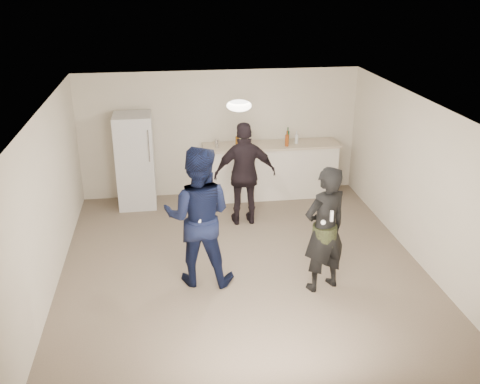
{
  "coord_description": "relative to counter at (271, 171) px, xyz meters",
  "views": [
    {
      "loc": [
        -1.06,
        -7.16,
        4.24
      ],
      "look_at": [
        0.0,
        0.2,
        1.15
      ],
      "focal_mm": 40.0,
      "sensor_mm": 36.0,
      "label": 1
    }
  ],
  "objects": [
    {
      "name": "camo_shorts",
      "position": [
        0.06,
        -3.45,
        0.32
      ],
      "size": [
        0.34,
        0.34,
        0.28
      ],
      "primitive_type": "cylinder",
      "color": "#2E3A1A",
      "rests_on": "woman"
    },
    {
      "name": "remote_man",
      "position": [
        -1.65,
        -3.27,
        0.53
      ],
      "size": [
        0.04,
        0.04,
        0.15
      ],
      "primitive_type": "cube",
      "color": "white",
      "rests_on": "man"
    },
    {
      "name": "wall_left",
      "position": [
        -3.73,
        -2.67,
        0.72
      ],
      "size": [
        0.0,
        6.0,
        6.0
      ],
      "primitive_type": "plane",
      "rotation": [
        1.57,
        0.0,
        1.57
      ],
      "color": "beige",
      "rests_on": "floor"
    },
    {
      "name": "shaker",
      "position": [
        -1.08,
        -0.07,
        0.65
      ],
      "size": [
        0.08,
        0.08,
        0.17
      ],
      "primitive_type": "cylinder",
      "color": "silver",
      "rests_on": "counter_top"
    },
    {
      "name": "man",
      "position": [
        -1.65,
        -2.99,
        0.51
      ],
      "size": [
        1.15,
        0.98,
        2.06
      ],
      "primitive_type": "imported",
      "rotation": [
        0.0,
        0.0,
        2.92
      ],
      "color": "#101B44",
      "rests_on": "floor"
    },
    {
      "name": "remote_woman",
      "position": [
        0.06,
        -3.7,
        0.72
      ],
      "size": [
        0.04,
        0.04,
        0.15
      ],
      "primitive_type": "cube",
      "color": "white",
      "rests_on": "woman"
    },
    {
      "name": "ceiling_dome",
      "position": [
        -0.98,
        -2.37,
        1.93
      ],
      "size": [
        0.36,
        0.36,
        0.16
      ],
      "primitive_type": "ellipsoid",
      "color": "white",
      "rests_on": "ceiling"
    },
    {
      "name": "wall_front",
      "position": [
        -0.98,
        -5.67,
        0.72
      ],
      "size": [
        6.0,
        0.0,
        6.0
      ],
      "primitive_type": "plane",
      "rotation": [
        -1.57,
        0.0,
        0.0
      ],
      "color": "beige",
      "rests_on": "floor"
    },
    {
      "name": "ceiling",
      "position": [
        -0.98,
        -2.67,
        1.98
      ],
      "size": [
        6.0,
        6.0,
        0.0
      ],
      "primitive_type": "plane",
      "rotation": [
        3.14,
        0.0,
        0.0
      ],
      "color": "silver",
      "rests_on": "wall_back"
    },
    {
      "name": "nunchuk_woman",
      "position": [
        -0.04,
        -3.67,
        0.62
      ],
      "size": [
        0.07,
        0.07,
        0.07
      ],
      "primitive_type": "sphere",
      "color": "white",
      "rests_on": "woman"
    },
    {
      "name": "fridge",
      "position": [
        -2.64,
        -0.07,
        0.38
      ],
      "size": [
        0.7,
        0.7,
        1.8
      ],
      "primitive_type": "cube",
      "color": "silver",
      "rests_on": "floor"
    },
    {
      "name": "nunchuk_man",
      "position": [
        -1.53,
        -3.24,
        0.45
      ],
      "size": [
        0.07,
        0.07,
        0.07
      ],
      "primitive_type": "sphere",
      "color": "silver",
      "rests_on": "man"
    },
    {
      "name": "wall_right",
      "position": [
        1.77,
        -2.67,
        0.72
      ],
      "size": [
        0.0,
        6.0,
        6.0
      ],
      "primitive_type": "plane",
      "rotation": [
        1.57,
        0.0,
        -1.57
      ],
      "color": "beige",
      "rests_on": "floor"
    },
    {
      "name": "bottle_cluster",
      "position": [
        -0.08,
        -0.05,
        0.67
      ],
      "size": [
        1.25,
        0.25,
        0.25
      ],
      "color": "#123F17",
      "rests_on": "counter_top"
    },
    {
      "name": "spectator",
      "position": [
        -0.7,
        -1.16,
        0.41
      ],
      "size": [
        1.1,
        0.47,
        1.86
      ],
      "primitive_type": "imported",
      "rotation": [
        0.0,
        0.0,
        3.15
      ],
      "color": "black",
      "rests_on": "floor"
    },
    {
      "name": "counter_top",
      "position": [
        0.0,
        0.0,
        0.55
      ],
      "size": [
        2.68,
        0.64,
        0.04
      ],
      "primitive_type": "cube",
      "color": "beige",
      "rests_on": "counter"
    },
    {
      "name": "woman",
      "position": [
        0.06,
        -3.45,
        0.4
      ],
      "size": [
        0.79,
        0.65,
        1.85
      ],
      "primitive_type": "imported",
      "rotation": [
        0.0,
        0.0,
        3.5
      ],
      "color": "black",
      "rests_on": "floor"
    },
    {
      "name": "wall_back",
      "position": [
        -0.98,
        0.33,
        0.72
      ],
      "size": [
        6.0,
        0.0,
        6.0
      ],
      "primitive_type": "plane",
      "rotation": [
        1.57,
        0.0,
        0.0
      ],
      "color": "beige",
      "rests_on": "floor"
    },
    {
      "name": "counter",
      "position": [
        0.0,
        0.0,
        0.0
      ],
      "size": [
        2.6,
        0.56,
        1.05
      ],
      "primitive_type": "cube",
      "color": "silver",
      "rests_on": "floor"
    },
    {
      "name": "fridge_handle",
      "position": [
        -2.36,
        -0.44,
        0.78
      ],
      "size": [
        0.02,
        0.02,
        0.6
      ],
      "primitive_type": "cylinder",
      "color": "#B7B6BB",
      "rests_on": "fridge"
    },
    {
      "name": "floor",
      "position": [
        -0.98,
        -2.67,
        -0.53
      ],
      "size": [
        6.0,
        6.0,
        0.0
      ],
      "primitive_type": "plane",
      "color": "#6B5B4C",
      "rests_on": "ground"
    }
  ]
}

